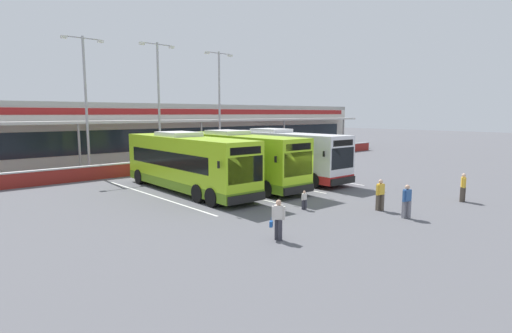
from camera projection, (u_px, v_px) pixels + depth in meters
The scene contains 18 objects.
ground_plane at pixel (298, 197), 23.95m from camera, with size 200.00×200.00×0.00m, color #56565B.
terminal_building at pixel (114, 131), 43.45m from camera, with size 70.00×13.00×6.00m.
red_barrier_wall at pixel (173, 165), 34.60m from camera, with size 60.00×0.40×1.10m.
coach_bus_leftmost at pixel (187, 164), 25.40m from camera, with size 3.16×12.22×3.78m.
coach_bus_left_centre at pixel (236, 159), 27.79m from camera, with size 3.16×12.22×3.78m.
coach_bus_centre at pixel (280, 155), 30.80m from camera, with size 3.16×12.22×3.78m.
bay_stripe_far_west at pixel (154, 196), 24.23m from camera, with size 0.14×13.00×0.01m, color silver.
bay_stripe_west at pixel (211, 187), 27.00m from camera, with size 0.14×13.00×0.01m, color silver.
bay_stripe_mid_west at pixel (257, 180), 29.77m from camera, with size 0.14×13.00×0.01m, color silver.
bay_stripe_centre at pixel (295, 175), 32.55m from camera, with size 0.14×13.00×0.01m, color silver.
pedestrian_with_handbag at pixel (278, 219), 15.70m from camera, with size 0.53×0.60×1.62m.
pedestrian_in_dark_coat at pixel (380, 194), 20.47m from camera, with size 0.54×0.35×1.62m.
pedestrian_child at pixel (304, 199), 20.72m from camera, with size 0.33×0.21×1.00m.
pedestrian_near_bin at pixel (407, 200), 18.96m from camera, with size 0.54×0.36×1.62m.
pedestrian_approaching_bus at pixel (463, 186), 22.56m from camera, with size 0.51×0.36×1.62m.
lamp_post_west at pixel (86, 97), 31.93m from camera, with size 3.24×0.28×11.00m.
lamp_post_centre at pixel (159, 98), 34.76m from camera, with size 3.24×0.28×11.00m.
lamp_post_east at pixel (219, 100), 39.87m from camera, with size 3.24×0.28×11.00m.
Camera 1 is at (-17.51, -15.87, 4.97)m, focal length 28.05 mm.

